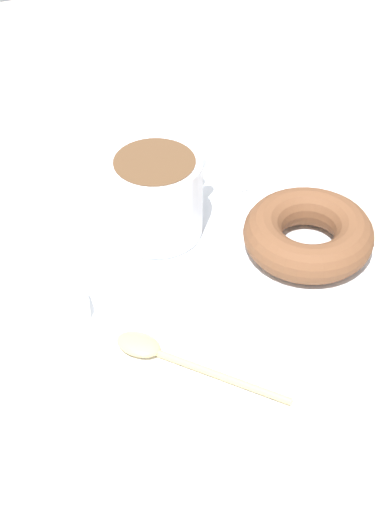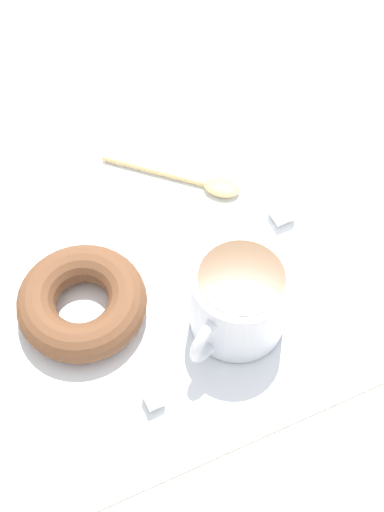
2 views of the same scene
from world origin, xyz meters
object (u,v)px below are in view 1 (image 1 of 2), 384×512
(donut, at_px, (308,234))
(sugar_cube, at_px, (76,306))
(spoon, at_px, (164,354))
(sugar_cube_extra, at_px, (243,180))
(coffee_cup, at_px, (157,194))

(donut, relative_size, sugar_cube, 5.96)
(spoon, relative_size, sugar_cube_extra, 7.91)
(spoon, height_order, sugar_cube, sugar_cube)
(sugar_cube, bearing_deg, sugar_cube_extra, 122.68)
(coffee_cup, distance_m, spoon, 0.16)
(spoon, bearing_deg, donut, 118.08)
(sugar_cube_extra, bearing_deg, coffee_cup, -69.16)
(coffee_cup, xyz_separation_m, spoon, (0.15, -0.04, -0.03))
(coffee_cup, relative_size, sugar_cube, 5.60)
(donut, bearing_deg, sugar_cube, -85.44)
(sugar_cube, bearing_deg, coffee_cup, 132.22)
(spoon, distance_m, sugar_cube, 0.08)
(coffee_cup, height_order, sugar_cube_extra, coffee_cup)
(coffee_cup, distance_m, donut, 0.14)
(donut, relative_size, sugar_cube_extra, 7.86)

